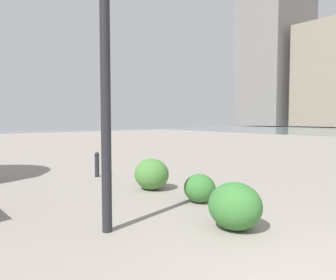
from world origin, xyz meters
TOP-DOWN VIEW (x-y plane):
  - building_annex at (29.93, -64.57)m, footprint 10.47×14.44m
  - building_highrise at (42.11, -63.31)m, footprint 10.71×15.73m
  - lamppost at (3.56, 0.76)m, footprint 0.98×0.28m
  - bollard_mid at (7.61, -1.18)m, footprint 0.13×0.13m
  - shrub_low at (2.48, -0.70)m, footprint 0.80×0.72m
  - shrub_round at (5.37, -1.36)m, footprint 0.81×0.73m
  - shrub_wide at (3.89, -1.39)m, footprint 0.63×0.57m

SIDE VIEW (x-z plane):
  - shrub_wide at x=3.89m, z-range 0.00..0.54m
  - shrub_low at x=2.48m, z-range 0.00..0.68m
  - shrub_round at x=5.37m, z-range 0.00..0.69m
  - bollard_mid at x=7.61m, z-range 0.02..0.69m
  - lamppost at x=3.56m, z-range 0.68..4.85m
  - building_annex at x=29.93m, z-range 0.00..19.65m
  - building_highrise at x=42.11m, z-range 0.00..33.67m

